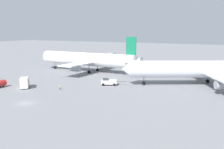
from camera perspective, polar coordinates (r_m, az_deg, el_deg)
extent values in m
plane|color=gray|center=(71.93, -18.16, -5.91)|extent=(600.00, 600.00, 0.00)
cylinder|color=white|center=(118.15, -5.43, 3.33)|extent=(46.51, 6.23, 5.77)
cone|color=white|center=(133.28, -14.19, 3.80)|extent=(2.85, 5.33, 5.30)
cone|color=white|center=(106.60, 5.46, 2.63)|extent=(3.65, 4.65, 4.61)
cube|color=white|center=(116.97, -4.47, 2.85)|extent=(6.78, 38.12, 0.44)
cube|color=white|center=(107.53, 4.23, 3.02)|extent=(3.33, 13.03, 0.28)
cube|color=#14724C|center=(107.12, 4.13, 6.18)|extent=(4.40, 0.40, 7.25)
cylinder|color=#999EA3|center=(126.69, -2.22, 2.58)|extent=(4.23, 2.64, 2.60)
cylinder|color=#999EA3|center=(109.10, -7.95, 1.34)|extent=(4.23, 2.64, 2.60)
cylinder|color=slate|center=(114.01, -4.96, 1.17)|extent=(0.28, 0.28, 2.45)
cylinder|color=black|center=(114.19, -4.95, 0.56)|extent=(1.31, 0.56, 1.30)
cylinder|color=slate|center=(119.67, -3.17, 1.60)|extent=(0.28, 0.28, 2.45)
cylinder|color=black|center=(119.85, -3.16, 1.02)|extent=(1.31, 0.56, 1.30)
cylinder|color=slate|center=(129.84, -12.22, 2.03)|extent=(0.28, 0.28, 2.45)
cylinder|color=black|center=(130.01, -12.20, 1.49)|extent=(1.31, 0.56, 1.30)
cylinder|color=silver|center=(94.39, 18.85, 1.12)|extent=(45.89, 28.40, 5.76)
cone|color=silver|center=(89.28, 3.06, 1.17)|extent=(4.99, 6.00, 5.30)
cube|color=silver|center=(95.35, 20.21, 0.60)|extent=(28.51, 45.35, 0.44)
cylinder|color=#999EA3|center=(107.87, 17.17, 0.80)|extent=(4.93, 4.28, 2.60)
cylinder|color=#999EA3|center=(83.00, 22.73, -2.11)|extent=(4.93, 4.28, 2.60)
cylinder|color=slate|center=(93.07, 21.41, -1.47)|extent=(0.28, 0.28, 2.27)
cylinder|color=black|center=(93.29, 21.37, -2.16)|extent=(1.41, 1.10, 1.30)
cylinder|color=slate|center=(99.30, 19.97, -0.72)|extent=(0.28, 0.28, 2.27)
cylinder|color=black|center=(99.50, 19.94, -1.36)|extent=(1.41, 1.10, 1.30)
cylinder|color=slate|center=(90.48, 6.90, -1.17)|extent=(0.28, 0.28, 2.27)
cylinder|color=black|center=(90.70, 6.89, -1.87)|extent=(1.41, 1.10, 1.30)
cube|color=white|center=(90.03, -0.66, -1.60)|extent=(5.98, 4.96, 1.30)
cube|color=#333D47|center=(89.87, -1.39, -0.90)|extent=(2.73, 2.95, 0.90)
cylinder|color=#4C4C51|center=(89.94, 2.02, -1.53)|extent=(2.95, 1.60, 0.20)
sphere|color=orange|center=(89.75, -1.39, -0.51)|extent=(0.24, 0.24, 0.24)
cylinder|color=black|center=(88.81, -1.90, -2.19)|extent=(0.94, 0.67, 0.90)
cylinder|color=black|center=(91.69, -1.79, -1.81)|extent=(0.94, 0.67, 0.90)
cylinder|color=black|center=(88.66, 0.52, -2.20)|extent=(0.94, 0.67, 0.90)
cylinder|color=black|center=(91.55, 0.55, -1.82)|extent=(0.94, 0.67, 0.90)
cube|color=gold|center=(92.03, -18.19, -1.65)|extent=(3.25, 3.23, 2.20)
cube|color=silver|center=(89.36, -18.39, -1.66)|extent=(4.53, 4.76, 3.20)
cylinder|color=black|center=(91.19, -18.67, -2.49)|extent=(0.54, 0.59, 0.60)
cylinder|color=black|center=(91.03, -17.80, -2.46)|extent=(0.54, 0.59, 0.60)
cylinder|color=black|center=(89.73, -18.78, -2.68)|extent=(0.54, 0.59, 0.60)
cylinder|color=black|center=(89.57, -17.89, -2.66)|extent=(0.54, 0.59, 0.60)
cylinder|color=black|center=(100.57, -22.95, -1.64)|extent=(0.60, 0.52, 0.60)
cylinder|color=red|center=(93.40, -23.07, -1.78)|extent=(2.04, 4.02, 2.00)
cylinder|color=black|center=(92.62, -23.11, -2.57)|extent=(0.21, 0.60, 0.60)
cylinder|color=black|center=(93.53, -22.39, -2.41)|extent=(0.21, 0.60, 0.60)
cylinder|color=black|center=(94.61, -22.93, -2.32)|extent=(0.21, 0.60, 0.60)
cylinder|color=#2D3351|center=(84.81, -11.16, -2.98)|extent=(0.28, 0.28, 0.80)
cylinder|color=#D1E02D|center=(84.67, -11.18, -2.52)|extent=(0.36, 0.36, 0.57)
sphere|color=beige|center=(84.59, -11.19, -2.26)|extent=(0.22, 0.22, 0.22)
cylinder|color=#F24C19|center=(84.84, -11.34, -2.43)|extent=(0.05, 0.05, 0.40)
cylinder|color=#B7B7BC|center=(141.38, -1.75, 3.84)|extent=(5.32, 14.37, 3.20)
cylinder|color=#99999E|center=(146.91, -0.04, 4.07)|extent=(3.84, 3.84, 3.52)
cylinder|color=#595960|center=(146.34, -0.28, 3.20)|extent=(0.70, 0.70, 4.28)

